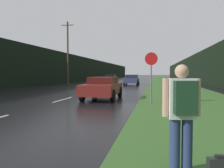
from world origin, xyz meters
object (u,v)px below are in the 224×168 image
hitchhiker_with_backpack (182,112)px  car_oncoming (111,78)px  car_passing_near (103,87)px  car_passing_far (132,80)px  stop_sign (151,73)px

hitchhiker_with_backpack → car_oncoming: size_ratio=0.36×
hitchhiker_with_backpack → car_passing_near: hitchhiker_with_backpack is taller
car_passing_far → car_oncoming: 10.10m
stop_sign → car_oncoming: bearing=104.6°
car_oncoming → car_passing_near: bearing=-80.4°
stop_sign → car_passing_near: bearing=148.0°
car_oncoming → car_passing_far: bearing=-62.9°
hitchhiker_with_backpack → stop_sign: bearing=84.3°
car_passing_near → car_oncoming: bearing=-80.4°
hitchhiker_with_backpack → car_passing_far: size_ratio=0.43×
stop_sign → car_passing_near: 3.64m
car_passing_near → car_passing_far: car_passing_far is taller
car_passing_near → car_passing_far: (0.00, 18.29, 0.02)m
stop_sign → hitchhiker_with_backpack: (0.62, -8.66, -0.65)m
car_oncoming → hitchhiker_with_backpack: bearing=-77.8°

